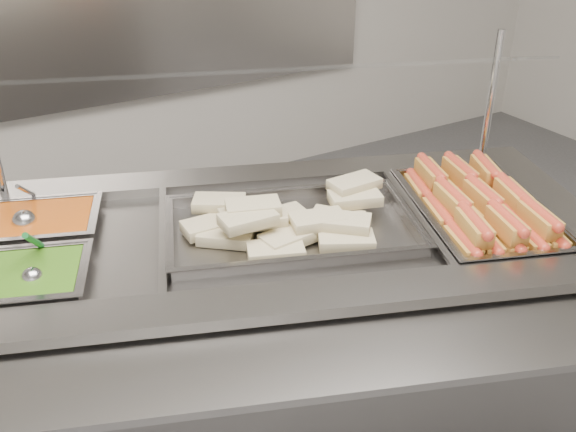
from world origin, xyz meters
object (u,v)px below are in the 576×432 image
ladle (25,220)px  pan_hotdogs (477,219)px  steam_counter (272,349)px  pan_wraps (291,231)px  sneeze_guard (258,76)px  serving_spoon (33,271)px

ladle → pan_hotdogs: bearing=-26.3°
steam_counter → pan_wraps: 0.40m
steam_counter → sneeze_guard: sneeze_guard is taller
steam_counter → serving_spoon: size_ratio=12.20×
ladle → pan_wraps: bearing=-30.5°
steam_counter → sneeze_guard: (0.07, 0.19, 0.77)m
steam_counter → sneeze_guard: size_ratio=1.25×
sneeze_guard → serving_spoon: sneeze_guard is taller
sneeze_guard → pan_hotdogs: (0.48, -0.40, -0.38)m
pan_wraps → ladle: 0.71m
steam_counter → ladle: (-0.56, 0.34, 0.43)m
sneeze_guard → pan_wraps: bearing=-95.2°
sneeze_guard → serving_spoon: bearing=-169.6°
sneeze_guard → pan_wraps: size_ratio=2.12×
pan_hotdogs → ladle: bearing=153.7°
pan_hotdogs → ladle: ladle is taller
ladle → sneeze_guard: bearing=-13.3°
sneeze_guard → ladle: size_ratio=8.89×
ladle → serving_spoon: size_ratio=1.10×
pan_wraps → serving_spoon: size_ratio=4.62×
pan_wraps → steam_counter: bearing=159.4°
sneeze_guard → pan_hotdogs: 0.73m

